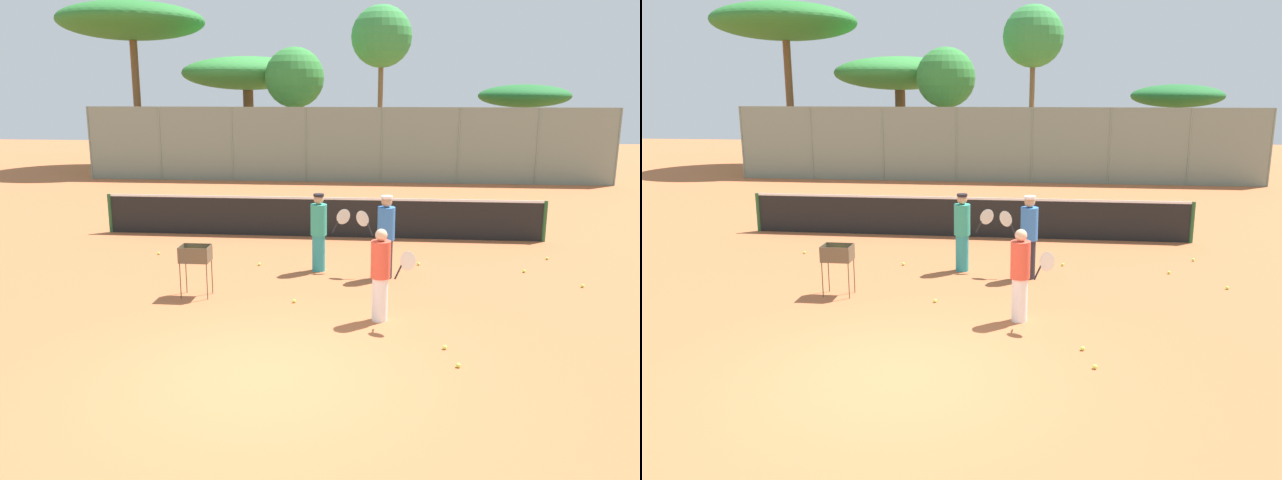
% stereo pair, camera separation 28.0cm
% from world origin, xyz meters
% --- Properties ---
extents(ground_plane, '(80.00, 80.00, 0.00)m').
position_xyz_m(ground_plane, '(0.00, 0.00, 0.00)').
color(ground_plane, '#B26038').
extents(tennis_net, '(11.73, 0.10, 1.07)m').
position_xyz_m(tennis_net, '(0.00, 8.47, 0.56)').
color(tennis_net, '#26592D').
rests_on(tennis_net, ground_plane).
extents(back_fence, '(22.41, 0.08, 3.15)m').
position_xyz_m(back_fence, '(-0.00, 18.76, 1.57)').
color(back_fence, gray).
rests_on(back_fence, ground_plane).
extents(tree_0, '(2.87, 2.87, 7.73)m').
position_xyz_m(tree_0, '(1.50, 23.06, 6.24)').
color(tree_0, brown).
rests_on(tree_0, ground_plane).
extents(tree_1, '(4.29, 4.29, 4.10)m').
position_xyz_m(tree_1, '(8.30, 23.39, 3.53)').
color(tree_1, brown).
rests_on(tree_1, ground_plane).
extents(tree_2, '(2.75, 2.75, 5.77)m').
position_xyz_m(tree_2, '(-2.45, 21.69, 4.35)').
color(tree_2, brown).
rests_on(tree_2, ground_plane).
extents(tree_3, '(6.58, 6.58, 5.49)m').
position_xyz_m(tree_3, '(-5.23, 24.43, 4.63)').
color(tree_3, brown).
rests_on(tree_3, ground_plane).
extents(tree_4, '(7.02, 7.02, 7.97)m').
position_xyz_m(tree_4, '(-10.58, 23.07, 7.05)').
color(tree_4, brown).
rests_on(tree_4, ground_plane).
extents(player_white_outfit, '(0.86, 0.49, 1.73)m').
position_xyz_m(player_white_outfit, '(1.70, 4.86, 0.90)').
color(player_white_outfit, '#26262D').
rests_on(player_white_outfit, ground_plane).
extents(player_red_cap, '(0.89, 0.35, 1.69)m').
position_xyz_m(player_red_cap, '(0.28, 5.25, 0.88)').
color(player_red_cap, teal).
rests_on(player_red_cap, ground_plane).
extents(player_yellow_shirt, '(0.77, 0.58, 1.60)m').
position_xyz_m(player_yellow_shirt, '(1.61, 2.34, 0.82)').
color(player_yellow_shirt, white).
rests_on(player_yellow_shirt, ground_plane).
extents(ball_cart, '(0.56, 0.41, 0.99)m').
position_xyz_m(ball_cart, '(-1.89, 3.30, 0.75)').
color(ball_cart, brown).
rests_on(ball_cart, ground_plane).
extents(tennis_ball_0, '(0.07, 0.07, 0.07)m').
position_xyz_m(tennis_ball_0, '(2.59, 1.20, 0.03)').
color(tennis_ball_0, '#D1E54C').
rests_on(tennis_ball_0, ground_plane).
extents(tennis_ball_1, '(0.07, 0.07, 0.07)m').
position_xyz_m(tennis_ball_1, '(2.46, 5.87, 0.03)').
color(tennis_ball_1, '#D1E54C').
rests_on(tennis_ball_1, ground_plane).
extents(tennis_ball_2, '(0.07, 0.07, 0.07)m').
position_xyz_m(tennis_ball_2, '(2.72, 0.57, 0.03)').
color(tennis_ball_2, '#D1E54C').
rests_on(tennis_ball_2, ground_plane).
extents(tennis_ball_3, '(0.07, 0.07, 0.07)m').
position_xyz_m(tennis_ball_3, '(5.62, 4.55, 0.03)').
color(tennis_ball_3, '#D1E54C').
rests_on(tennis_ball_3, ground_plane).
extents(tennis_ball_4, '(0.07, 0.07, 0.07)m').
position_xyz_m(tennis_ball_4, '(4.70, 5.51, 0.03)').
color(tennis_ball_4, '#D1E54C').
rests_on(tennis_ball_4, ground_plane).
extents(tennis_ball_5, '(0.07, 0.07, 0.07)m').
position_xyz_m(tennis_ball_5, '(5.46, 6.63, 0.03)').
color(tennis_ball_5, '#D1E54C').
rests_on(tennis_ball_5, ground_plane).
extents(tennis_ball_6, '(0.07, 0.07, 0.07)m').
position_xyz_m(tennis_ball_6, '(-1.09, 5.51, 0.03)').
color(tennis_ball_6, '#D1E54C').
rests_on(tennis_ball_6, ground_plane).
extents(tennis_ball_7, '(0.07, 0.07, 0.07)m').
position_xyz_m(tennis_ball_7, '(0.03, 3.09, 0.03)').
color(tennis_ball_7, '#D1E54C').
rests_on(tennis_ball_7, ground_plane).
extents(tennis_ball_8, '(0.07, 0.07, 0.07)m').
position_xyz_m(tennis_ball_8, '(-3.67, 6.22, 0.03)').
color(tennis_ball_8, '#D1E54C').
rests_on(tennis_ball_8, ground_plane).
extents(parked_car, '(4.20, 1.70, 1.60)m').
position_xyz_m(parked_car, '(-4.01, 20.96, 0.66)').
color(parked_car, white).
rests_on(parked_car, ground_plane).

